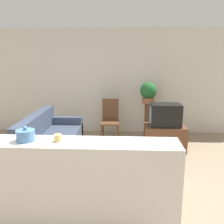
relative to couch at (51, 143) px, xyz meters
The scene contains 11 objects.
ground_plane 1.73m from the couch, 63.33° to the right, with size 14.00×14.00×0.00m, color gray.
wall_back 2.30m from the couch, 68.12° to the left, with size 9.00×0.06×2.70m.
couch is the anchor object (origin of this frame).
tv_stand 2.41m from the couch, 14.79° to the left, with size 0.87×0.56×0.54m.
television 2.45m from the couch, 14.83° to the left, with size 0.65×0.44×0.47m.
wooden_chair 1.70m from the couch, 49.00° to the left, with size 0.44×0.44×0.98m.
plant_stand 2.53m from the couch, 36.50° to the left, with size 0.16×0.16×0.86m.
potted_plant 2.66m from the couch, 36.50° to the left, with size 0.41×0.41×0.52m.
foreground_counter 2.12m from the couch, 68.66° to the right, with size 2.64×0.44×1.06m.
decorative_bowl 2.15m from the couch, 80.43° to the right, with size 0.21×0.21×0.18m.
candle_jar 2.23m from the couch, 70.32° to the right, with size 0.09×0.09×0.08m.
Camera 1 is at (0.69, -3.08, 2.02)m, focal length 40.00 mm.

